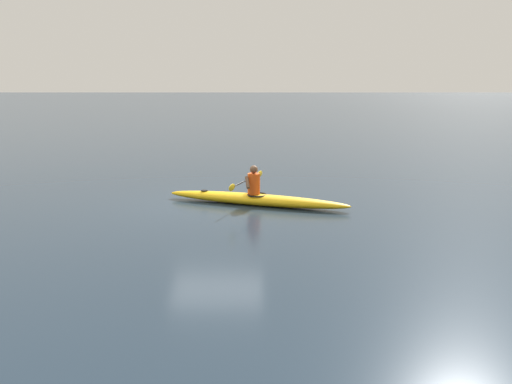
# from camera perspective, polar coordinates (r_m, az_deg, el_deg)

# --- Properties ---
(ground_plane) EXTENTS (160.00, 160.00, 0.00)m
(ground_plane) POSITION_cam_1_polar(r_m,az_deg,el_deg) (15.83, -3.85, -1.14)
(ground_plane) COLOR #1E2D3D
(kayak) EXTENTS (4.97, 2.28, 0.29)m
(kayak) POSITION_cam_1_polar(r_m,az_deg,el_deg) (15.64, 0.05, -0.72)
(kayak) COLOR #EAB214
(kayak) RESTS_ON ground
(kayaker) EXTENTS (0.88, 2.34, 0.76)m
(kayaker) POSITION_cam_1_polar(r_m,az_deg,el_deg) (15.58, -0.30, 1.02)
(kayaker) COLOR #E04C14
(kayaker) RESTS_ON kayak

